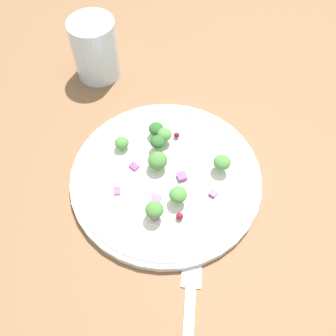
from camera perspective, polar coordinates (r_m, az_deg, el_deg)
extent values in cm
cube|color=brown|center=(56.38, -1.43, -1.23)|extent=(180.00, 180.00, 2.00)
cylinder|color=white|center=(54.50, 0.00, -1.21)|extent=(26.33, 26.33, 1.20)
torus|color=white|center=(53.99, 0.00, -0.87)|extent=(25.23, 25.23, 1.00)
cylinder|color=white|center=(53.90, 0.00, -0.81)|extent=(15.27, 15.27, 0.20)
cylinder|color=#8EB77A|center=(53.84, -1.62, 0.22)|extent=(1.01, 1.01, 1.01)
ellipsoid|color=#477A38|center=(52.83, -1.65, 0.94)|extent=(2.69, 2.69, 2.02)
cylinder|color=#8EB77A|center=(56.27, -0.52, 4.32)|extent=(0.79, 0.79, 0.79)
ellipsoid|color=#4C843D|center=(55.52, -0.52, 4.91)|extent=(2.11, 2.11, 1.58)
cylinder|color=#8EB77A|center=(55.35, -1.50, 3.23)|extent=(0.79, 0.79, 0.79)
ellipsoid|color=#2D6028|center=(54.59, -1.52, 3.82)|extent=(2.10, 2.10, 1.57)
cylinder|color=#ADD18E|center=(57.17, -1.72, 5.12)|extent=(0.82, 0.82, 0.82)
ellipsoid|color=#2D6028|center=(56.40, -1.74, 5.73)|extent=(2.18, 2.18, 1.63)
cylinder|color=#8EB77A|center=(53.97, 7.75, 0.21)|extent=(0.88, 0.88, 0.88)
ellipsoid|color=#4C843D|center=(53.10, 7.88, 0.83)|extent=(2.35, 2.35, 1.76)
cylinder|color=#8EB77A|center=(56.48, -6.67, 3.12)|extent=(0.76, 0.76, 0.76)
ellipsoid|color=#4C843D|center=(55.75, -6.76, 3.67)|extent=(2.04, 2.04, 1.53)
cylinder|color=#ADD18E|center=(49.81, -1.96, -6.65)|extent=(0.87, 0.87, 0.87)
ellipsoid|color=#477A38|center=(48.87, -2.00, -6.10)|extent=(2.33, 2.33, 1.75)
cylinder|color=#ADD18E|center=(50.89, 1.46, -4.47)|extent=(0.88, 0.88, 0.88)
ellipsoid|color=#4C843D|center=(49.97, 1.49, -3.89)|extent=(2.34, 2.34, 1.76)
sphere|color=maroon|center=(49.96, 1.71, -7.04)|extent=(0.97, 0.97, 0.97)
sphere|color=maroon|center=(54.91, 7.25, 1.29)|extent=(0.77, 0.77, 0.77)
sphere|color=maroon|center=(56.90, 1.27, 4.81)|extent=(0.81, 0.81, 0.81)
cube|color=#843D75|center=(54.37, -4.97, 0.26)|extent=(1.08, 1.34, 0.31)
cube|color=#934C84|center=(52.70, -7.40, -3.34)|extent=(1.36, 1.46, 0.41)
cube|color=#843D75|center=(52.16, 6.60, -3.71)|extent=(1.09, 1.08, 0.58)
cube|color=#843D75|center=(53.02, 2.03, -1.17)|extent=(1.63, 1.63, 0.50)
cube|color=#934C84|center=(51.27, -1.82, -4.65)|extent=(1.78, 1.71, 0.56)
cube|color=#A35B93|center=(50.33, -1.96, -7.15)|extent=(1.00, 0.98, 0.48)
cube|color=silver|center=(49.13, 3.45, -14.99)|extent=(4.27, 4.21, 0.50)
cylinder|color=silver|center=(66.25, -10.56, 16.67)|extent=(7.27, 7.27, 9.96)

